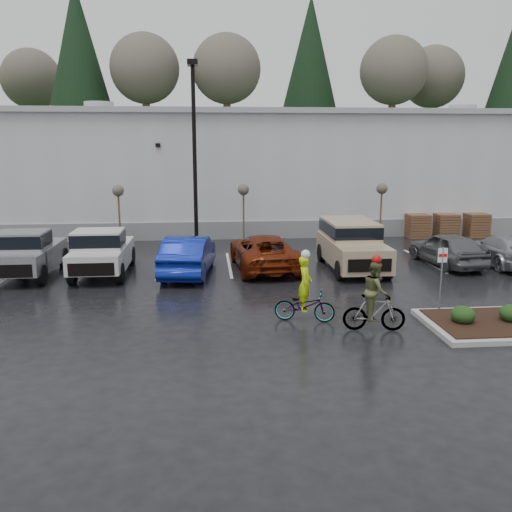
{
  "coord_description": "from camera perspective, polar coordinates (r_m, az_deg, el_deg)",
  "views": [
    {
      "loc": [
        -3.46,
        -15.58,
        5.41
      ],
      "look_at": [
        -1.69,
        3.67,
        1.3
      ],
      "focal_mm": 38.0,
      "sensor_mm": 36.0,
      "label": 1
    }
  ],
  "objects": [
    {
      "name": "pallet_stack_a",
      "position": [
        32.25,
        16.6,
        3.06
      ],
      "size": [
        1.2,
        1.2,
        1.35
      ],
      "primitive_type": "cube",
      "color": "#4D381E",
      "rests_on": "ground"
    },
    {
      "name": "car_far_silver",
      "position": [
        26.38,
        24.67,
        0.59
      ],
      "size": [
        2.2,
        4.85,
        1.38
      ],
      "primitive_type": "imported",
      "rotation": [
        0.0,
        0.0,
        3.08
      ],
      "color": "#A9AAB0",
      "rests_on": "ground"
    },
    {
      "name": "pallet_stack_b",
      "position": [
        32.92,
        19.36,
        3.06
      ],
      "size": [
        1.2,
        1.2,
        1.35
      ],
      "primitive_type": "cube",
      "color": "#4D381E",
      "rests_on": "ground"
    },
    {
      "name": "ground",
      "position": [
        16.85,
        6.93,
        -6.81
      ],
      "size": [
        120.0,
        120.0,
        0.0
      ],
      "primitive_type": "plane",
      "color": "black",
      "rests_on": "ground"
    },
    {
      "name": "lamppost",
      "position": [
        27.59,
        -6.53,
        12.5
      ],
      "size": [
        0.5,
        1.0,
        9.22
      ],
      "color": "black",
      "rests_on": "ground"
    },
    {
      "name": "car_grey",
      "position": [
        25.38,
        19.5,
        0.73
      ],
      "size": [
        2.28,
        4.57,
        1.5
      ],
      "primitive_type": "imported",
      "rotation": [
        0.0,
        0.0,
        3.26
      ],
      "color": "#5A5C5E",
      "rests_on": "ground"
    },
    {
      "name": "cyclist_hivis",
      "position": [
        16.6,
        5.15,
        -4.55
      ],
      "size": [
        1.94,
        1.09,
        2.23
      ],
      "rotation": [
        0.0,
        0.0,
        1.31
      ],
      "color": "#3F3F44",
      "rests_on": "ground"
    },
    {
      "name": "car_blue",
      "position": [
        22.5,
        -7.13,
        0.12
      ],
      "size": [
        2.32,
        5.11,
        1.63
      ],
      "primitive_type": "imported",
      "rotation": [
        0.0,
        0.0,
        3.02
      ],
      "color": "navy",
      "rests_on": "ground"
    },
    {
      "name": "pickup_silver",
      "position": [
        24.09,
        -22.67,
        0.47
      ],
      "size": [
        2.1,
        5.2,
        1.96
      ],
      "primitive_type": null,
      "color": "#939499",
      "rests_on": "ground"
    },
    {
      "name": "fire_lane_sign",
      "position": [
        17.82,
        18.94,
        -1.64
      ],
      "size": [
        0.3,
        0.05,
        2.2
      ],
      "color": "gray",
      "rests_on": "ground"
    },
    {
      "name": "cyclist_olive",
      "position": [
        16.05,
        12.37,
        -4.88
      ],
      "size": [
        1.79,
        0.89,
        2.26
      ],
      "rotation": [
        0.0,
        0.0,
        1.43
      ],
      "color": "#3F3F44",
      "rests_on": "ground"
    },
    {
      "name": "shrub_a",
      "position": [
        17.12,
        20.96,
        -5.79
      ],
      "size": [
        0.7,
        0.7,
        0.52
      ],
      "primitive_type": "ellipsoid",
      "color": "#163312",
      "rests_on": "curb_island"
    },
    {
      "name": "suv_tan",
      "position": [
        23.47,
        10.13,
        1.06
      ],
      "size": [
        2.2,
        5.1,
        2.06
      ],
      "primitive_type": null,
      "color": "tan",
      "rests_on": "ground"
    },
    {
      "name": "pallet_stack_c",
      "position": [
        33.71,
        22.14,
        3.04
      ],
      "size": [
        1.2,
        1.2,
        1.35
      ],
      "primitive_type": "cube",
      "color": "#4D381E",
      "rests_on": "ground"
    },
    {
      "name": "shrub_b",
      "position": [
        17.83,
        25.31,
        -5.47
      ],
      "size": [
        0.7,
        0.7,
        0.52
      ],
      "primitive_type": "ellipsoid",
      "color": "#163312",
      "rests_on": "curb_island"
    },
    {
      "name": "warehouse",
      "position": [
        37.77,
        0.01,
        9.34
      ],
      "size": [
        60.5,
        15.5,
        7.2
      ],
      "color": "#BBBDC0",
      "rests_on": "ground"
    },
    {
      "name": "sapling_west",
      "position": [
        29.06,
        -14.3,
        6.34
      ],
      "size": [
        0.6,
        0.6,
        3.2
      ],
      "color": "#4D381E",
      "rests_on": "ground"
    },
    {
      "name": "wooded_ridge",
      "position": [
        60.73,
        -2.01,
        9.73
      ],
      "size": [
        80.0,
        25.0,
        6.0
      ],
      "primitive_type": "cube",
      "color": "#1A3616",
      "rests_on": "ground"
    },
    {
      "name": "pickup_white",
      "position": [
        23.38,
        -15.75,
        0.63
      ],
      "size": [
        2.1,
        5.2,
        1.96
      ],
      "primitive_type": null,
      "color": "beige",
      "rests_on": "ground"
    },
    {
      "name": "sapling_east",
      "position": [
        30.22,
        13.1,
        6.61
      ],
      "size": [
        0.6,
        0.6,
        3.2
      ],
      "color": "#4D381E",
      "rests_on": "ground"
    },
    {
      "name": "sapling_mid",
      "position": [
        28.77,
        -1.33,
        6.66
      ],
      "size": [
        0.6,
        0.6,
        3.2
      ],
      "color": "#4D381E",
      "rests_on": "ground"
    },
    {
      "name": "car_red",
      "position": [
        23.3,
        0.84,
        0.46
      ],
      "size": [
        2.85,
        5.53,
        1.49
      ],
      "primitive_type": "imported",
      "rotation": [
        0.0,
        0.0,
        3.21
      ],
      "color": "#681E09",
      "rests_on": "ground"
    }
  ]
}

